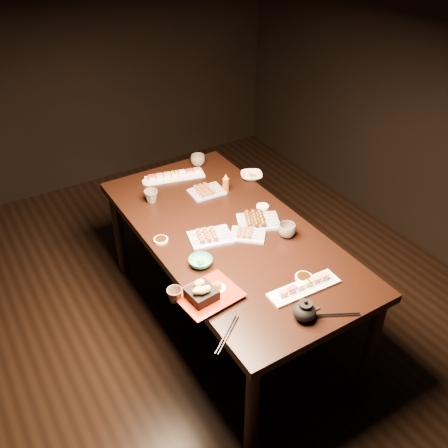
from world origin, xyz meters
The scene contains 23 objects.
ground centered at (0.00, 0.00, 0.00)m, with size 5.00×5.00×0.00m, color black.
dining_table centered at (0.25, 0.24, 0.38)m, with size 0.90×1.80×0.75m, color black.
sushi_platter_near centered at (0.32, -0.37, 0.77)m, with size 0.39×0.11×0.05m, color white, non-canonical shape.
sushi_platter_far centered at (0.26, 0.95, 0.77)m, with size 0.40×0.11×0.05m, color white, non-canonical shape.
yakitori_plate_center centered at (0.13, 0.24, 0.78)m, with size 0.24×0.17×0.06m, color #828EB6, non-canonical shape.
yakitori_plate_right centered at (0.32, 0.15, 0.77)m, with size 0.20×0.14×0.05m, color #828EB6, non-canonical shape.
yakitori_plate_left centered at (0.35, 0.67, 0.78)m, with size 0.22×0.16×0.05m, color #828EB6, non-canonical shape.
tsukune_plate centered at (0.45, 0.22, 0.78)m, with size 0.24×0.18×0.06m, color #828EB6, non-canonical shape.
edamame_bowl_green centered at (-0.03, 0.06, 0.77)m, with size 0.13×0.13×0.04m, color teal.
edamame_bowl_cream centered at (0.71, 0.67, 0.77)m, with size 0.15×0.15×0.04m, color beige.
tempura_tray centered at (-0.12, -0.17, 0.80)m, with size 0.30×0.24×0.11m, color black, non-canonical shape.
teacup_near_left centered at (-0.27, -0.11, 0.79)m, with size 0.08×0.08×0.07m, color #52493F.
teacup_mid_right centered at (0.51, 0.03, 0.79)m, with size 0.10×0.10×0.08m, color #52493F.
teacup_far_left centered at (0.00, 0.76, 0.79)m, with size 0.09×0.09×0.08m, color #52493F.
teacup_far_right centered at (0.48, 1.02, 0.79)m, with size 0.10×0.10×0.08m, color #52493F.
teapot centered at (0.19, -0.52, 0.81)m, with size 0.13×0.13×0.11m, color black, non-canonical shape.
condiment_bottle centered at (0.47, 0.62, 0.82)m, with size 0.04×0.04×0.13m, color maroon.
sauce_dish_west centered at (-0.12, 0.36, 0.76)m, with size 0.08×0.08×0.01m, color white.
sauce_dish_east centered at (0.56, 0.34, 0.76)m, with size 0.08×0.08×0.01m, color white.
sauce_dish_se centered at (0.36, -0.31, 0.76)m, with size 0.09×0.09×0.02m, color white.
sauce_dish_nw centered at (0.08, 0.99, 0.76)m, with size 0.08×0.08×0.01m, color white.
chopsticks_near centered at (-0.17, -0.43, 0.75)m, with size 0.24×0.02×0.01m, color black, non-canonical shape.
chopsticks_se centered at (0.33, -0.59, 0.75)m, with size 0.22×0.02×0.01m, color black, non-canonical shape.
Camera 1 is at (-0.99, -1.73, 2.47)m, focal length 40.00 mm.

